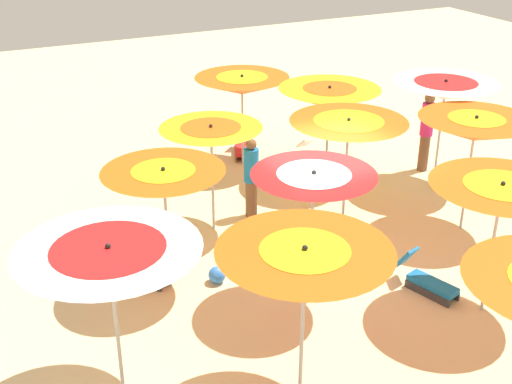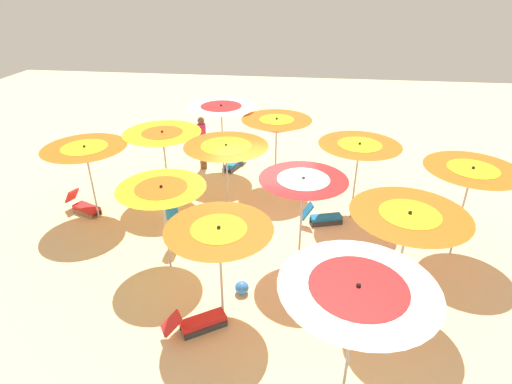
{
  "view_description": "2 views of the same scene",
  "coord_description": "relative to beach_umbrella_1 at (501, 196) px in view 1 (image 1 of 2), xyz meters",
  "views": [
    {
      "loc": [
        -8.92,
        5.68,
        6.39
      ],
      "look_at": [
        0.18,
        1.29,
        1.58
      ],
      "focal_mm": 47.16,
      "sensor_mm": 36.0,
      "label": 1
    },
    {
      "loc": [
        -0.99,
        8.86,
        6.21
      ],
      "look_at": [
        0.13,
        0.08,
        1.48
      ],
      "focal_mm": 28.94,
      "sensor_mm": 36.0,
      "label": 2
    }
  ],
  "objects": [
    {
      "name": "beach_umbrella_10",
      "position": [
        4.44,
        2.84,
        -0.09
      ],
      "size": [
        1.94,
        1.94,
        2.19
      ],
      "color": "#B2B2B7",
      "rests_on": "ground"
    },
    {
      "name": "beach_umbrella_6",
      "position": [
        3.48,
        0.44,
        -0.05
      ],
      "size": [
        2.24,
        2.24,
        2.25
      ],
      "color": "#B2B2B7",
      "rests_on": "ground"
    },
    {
      "name": "ground",
      "position": [
        2.41,
        1.51,
        -2.06
      ],
      "size": [
        38.32,
        38.32,
        0.04
      ],
      "primitive_type": "cube",
      "color": "beige"
    },
    {
      "name": "lounger_1",
      "position": [
        0.82,
        0.46,
        -1.83
      ],
      "size": [
        1.2,
        0.63,
        0.68
      ],
      "rotation": [
        0.0,
        0.0,
        3.43
      ],
      "color": "#333338",
      "rests_on": "ground"
    },
    {
      "name": "beach_umbrella_1",
      "position": [
        0.0,
        0.0,
        0.0
      ],
      "size": [
        2.17,
        2.17,
        2.29
      ],
      "color": "#B2B2B7",
      "rests_on": "ground"
    },
    {
      "name": "beach_umbrella_9",
      "position": [
        2.87,
        4.29,
        -0.06
      ],
      "size": [
        1.99,
        1.99,
        2.21
      ],
      "color": "#B2B2B7",
      "rests_on": "ground"
    },
    {
      "name": "beach_umbrella_7",
      "position": [
        5.49,
        -0.38,
        -0.08
      ],
      "size": [
        2.23,
        2.23,
        2.24
      ],
      "color": "#B2B2B7",
      "rests_on": "ground"
    },
    {
      "name": "beachgoer_1",
      "position": [
        4.97,
        -2.73,
        -1.04
      ],
      "size": [
        0.3,
        0.3,
        1.89
      ],
      "rotation": [
        0.0,
        0.0,
        2.34
      ],
      "color": "brown",
      "rests_on": "ground"
    },
    {
      "name": "beach_umbrella_5",
      "position": [
        1.41,
        2.4,
        0.09
      ],
      "size": [
        1.93,
        1.93,
        2.37
      ],
      "color": "#B2B2B7",
      "rests_on": "ground"
    },
    {
      "name": "beach_ball",
      "position": [
        2.6,
        3.54,
        -1.89
      ],
      "size": [
        0.3,
        0.3,
        0.3
      ],
      "primitive_type": "sphere",
      "color": "#337FE5",
      "rests_on": "ground"
    },
    {
      "name": "beach_umbrella_11",
      "position": [
        7.15,
        0.95,
        -0.07
      ],
      "size": [
        2.19,
        2.19,
        2.23
      ],
      "color": "#B2B2B7",
      "rests_on": "ground"
    },
    {
      "name": "beach_umbrella_3",
      "position": [
        4.19,
        -2.44,
        0.17
      ],
      "size": [
        2.23,
        2.23,
        2.46
      ],
      "color": "#B2B2B7",
      "rests_on": "ground"
    },
    {
      "name": "lounger_4",
      "position": [
        7.69,
        0.72,
        -1.83
      ],
      "size": [
        1.18,
        0.77,
        0.66
      ],
      "rotation": [
        0.0,
        0.0,
        9.03
      ],
      "color": "olive",
      "rests_on": "ground"
    },
    {
      "name": "beach_umbrella_2",
      "position": [
        2.32,
        -1.59,
        0.04
      ],
      "size": [
        2.14,
        2.14,
        2.36
      ],
      "color": "#B2B2B7",
      "rests_on": "ground"
    },
    {
      "name": "beachgoer_0",
      "position": [
        4.59,
        1.94,
        -1.16
      ],
      "size": [
        0.3,
        0.3,
        1.69
      ],
      "rotation": [
        0.0,
        0.0,
        4.64
      ],
      "color": "brown",
      "rests_on": "ground"
    },
    {
      "name": "beach_umbrella_8",
      "position": [
        0.56,
        5.75,
        0.12
      ],
      "size": [
        2.29,
        2.29,
        2.38
      ],
      "color": "#B2B2B7",
      "rests_on": "ground"
    },
    {
      "name": "lounger_0",
      "position": [
        6.35,
        -0.63,
        -1.84
      ],
      "size": [
        1.27,
        0.36,
        0.56
      ],
      "rotation": [
        0.0,
        0.0,
        9.46
      ],
      "color": "olive",
      "rests_on": "ground"
    },
    {
      "name": "beach_umbrella_4",
      "position": [
        -0.54,
        3.66,
        0.11
      ],
      "size": [
        2.17,
        2.17,
        2.4
      ],
      "color": "#B2B2B7",
      "rests_on": "ground"
    },
    {
      "name": "lounger_2",
      "position": [
        3.9,
        -2.94,
        -1.84
      ],
      "size": [
        0.74,
        1.29,
        0.58
      ],
      "rotation": [
        0.0,
        0.0,
        7.5
      ],
      "color": "#333338",
      "rests_on": "ground"
    },
    {
      "name": "lounger_3",
      "position": [
        3.28,
        4.67,
        -1.85
      ],
      "size": [
        1.22,
        0.95,
        0.55
      ],
      "rotation": [
        0.0,
        0.0,
        3.72
      ],
      "color": "#333338",
      "rests_on": "ground"
    }
  ]
}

